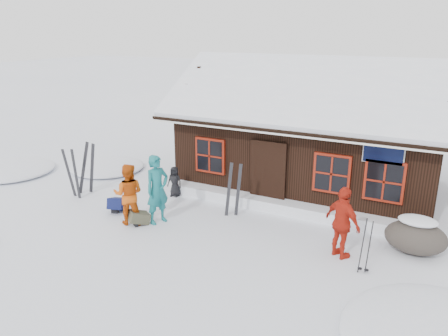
% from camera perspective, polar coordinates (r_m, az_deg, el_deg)
% --- Properties ---
extents(ground, '(120.00, 120.00, 0.00)m').
position_cam_1_polar(ground, '(11.92, -2.88, -8.23)').
color(ground, white).
rests_on(ground, ground).
extents(mountain_hut, '(8.90, 6.09, 4.42)m').
position_cam_1_polar(mountain_hut, '(15.18, 11.58, 3.52)').
color(mountain_hut, black).
rests_on(mountain_hut, ground).
extents(snow_drift, '(7.60, 0.60, 0.35)m').
position_cam_1_polar(snow_drift, '(13.14, 7.80, -4.99)').
color(snow_drift, white).
rests_on(snow_drift, ground).
extents(snow_mounds, '(20.60, 13.20, 0.48)m').
position_cam_1_polar(snow_mounds, '(12.83, 7.82, -6.42)').
color(snow_mounds, white).
rests_on(snow_mounds, ground).
extents(skier_teal, '(0.67, 0.83, 1.96)m').
position_cam_1_polar(skier_teal, '(12.19, -8.70, -2.80)').
color(skier_teal, '#176A6E').
rests_on(skier_teal, ground).
extents(skier_orange_left, '(1.05, 0.97, 1.73)m').
position_cam_1_polar(skier_orange_left, '(12.33, -12.37, -3.35)').
color(skier_orange_left, '#CB4F0E').
rests_on(skier_orange_left, ground).
extents(skier_orange_right, '(1.11, 0.92, 1.77)m').
position_cam_1_polar(skier_orange_right, '(10.65, 15.23, -6.94)').
color(skier_orange_right, red).
rests_on(skier_orange_right, ground).
extents(skier_crouched, '(0.52, 0.37, 1.00)m').
position_cam_1_polar(skier_crouched, '(14.21, -6.46, -1.76)').
color(skier_crouched, black).
rests_on(skier_crouched, ground).
extents(boulder, '(1.45, 1.09, 0.84)m').
position_cam_1_polar(boulder, '(11.64, 23.76, -8.17)').
color(boulder, '#474039').
rests_on(boulder, ground).
extents(ski_pair_left, '(0.73, 0.32, 1.79)m').
position_cam_1_polar(ski_pair_left, '(14.94, -17.37, -0.05)').
color(ski_pair_left, black).
rests_on(ski_pair_left, ground).
extents(ski_pair_mid, '(0.59, 0.17, 1.64)m').
position_cam_1_polar(ski_pair_mid, '(14.80, -19.19, -0.73)').
color(ski_pair_mid, black).
rests_on(ski_pair_mid, ground).
extents(ski_pair_right, '(0.49, 0.21, 1.66)m').
position_cam_1_polar(ski_pair_right, '(12.55, 1.26, -2.97)').
color(ski_pair_right, black).
rests_on(ski_pair_right, ground).
extents(ski_poles, '(0.24, 0.12, 1.34)m').
position_cam_1_polar(ski_poles, '(10.25, 18.00, -9.82)').
color(ski_poles, black).
rests_on(ski_poles, ground).
extents(backpack_blue, '(0.62, 0.71, 0.33)m').
position_cam_1_polar(backpack_blue, '(13.45, -13.65, -4.85)').
color(backpack_blue, '#111849').
rests_on(backpack_blue, ground).
extents(backpack_olive, '(0.63, 0.67, 0.29)m').
position_cam_1_polar(backpack_olive, '(12.47, -11.07, -6.61)').
color(backpack_olive, '#464532').
rests_on(backpack_olive, ground).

